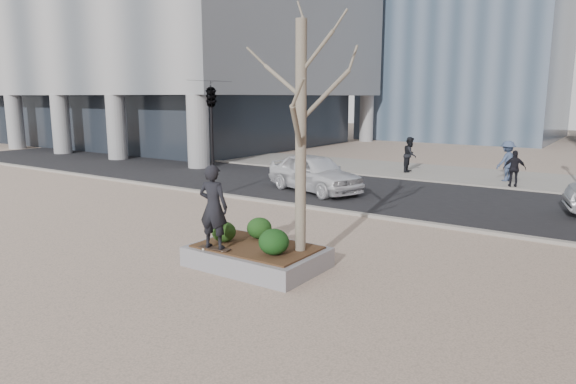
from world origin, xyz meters
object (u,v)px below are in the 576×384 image
Objects in this scene: planter at (257,257)px; skateboard at (214,249)px; skateboarder at (213,207)px; police_car at (314,173)px.

planter is 3.85× the size of skateboard.
skateboard is 0.99m from skateboarder.
skateboarder is 0.41× the size of police_car.
skateboarder is 10.17m from police_car.
skateboard is at bearing -129.73° from planter.
skateboard is 10.15m from police_car.
planter is 1.59m from skateboarder.
police_car is at bearing 101.19° from skateboard.
skateboard is at bearing 180.00° from skateboarder.
planter is 0.65× the size of police_car.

